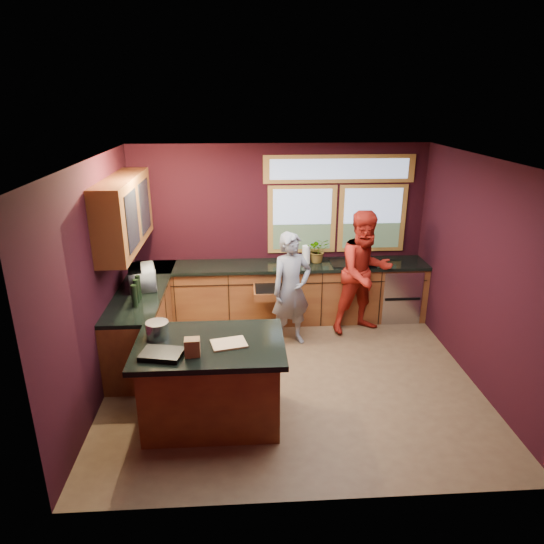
{
  "coord_description": "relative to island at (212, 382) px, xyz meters",
  "views": [
    {
      "loc": [
        -0.58,
        -5.28,
        3.35
      ],
      "look_at": [
        -0.22,
        0.4,
        1.27
      ],
      "focal_mm": 32.0,
      "sensor_mm": 36.0,
      "label": 1
    }
  ],
  "objects": [
    {
      "name": "black_tray",
      "position": [
        -0.45,
        -0.25,
        0.49
      ],
      "size": [
        0.45,
        0.36,
        0.05
      ],
      "primitive_type": "cube",
      "rotation": [
        0.0,
        0.0,
        -0.2
      ],
      "color": "black",
      "rests_on": "island"
    },
    {
      "name": "paper_towel",
      "position": [
        1.33,
        2.49,
        0.59
      ],
      "size": [
        0.12,
        0.12,
        0.28
      ],
      "primitive_type": "cylinder",
      "color": "white",
      "rests_on": "back_counter"
    },
    {
      "name": "person_grey",
      "position": [
        1.02,
        1.71,
        0.34
      ],
      "size": [
        0.7,
        0.59,
        1.64
      ],
      "primitive_type": "imported",
      "rotation": [
        0.0,
        0.0,
        0.39
      ],
      "color": "slate",
      "rests_on": "floor"
    },
    {
      "name": "paper_bag",
      "position": [
        -0.15,
        -0.25,
        0.56
      ],
      "size": [
        0.16,
        0.13,
        0.18
      ],
      "primitive_type": "cube",
      "rotation": [
        0.0,
        0.0,
        0.06
      ],
      "color": "brown",
      "rests_on": "island"
    },
    {
      "name": "potted_plant",
      "position": [
        1.51,
        2.54,
        0.65
      ],
      "size": [
        0.35,
        0.3,
        0.39
      ],
      "primitive_type": "imported",
      "color": "#999999",
      "rests_on": "back_counter"
    },
    {
      "name": "cutting_board",
      "position": [
        0.2,
        -0.05,
        0.48
      ],
      "size": [
        0.4,
        0.32,
        0.02
      ],
      "primitive_type": "cube",
      "rotation": [
        0.0,
        0.0,
        0.23
      ],
      "color": "tan",
      "rests_on": "island"
    },
    {
      "name": "stock_pot",
      "position": [
        -0.55,
        0.15,
        0.56
      ],
      "size": [
        0.24,
        0.24,
        0.18
      ],
      "primitive_type": "cylinder",
      "color": "#B2B2B7",
      "rests_on": "island"
    },
    {
      "name": "floor",
      "position": [
        0.94,
        0.79,
        -0.48
      ],
      "size": [
        4.5,
        4.5,
        0.0
      ],
      "primitive_type": "plane",
      "color": "brown",
      "rests_on": "ground"
    },
    {
      "name": "person_red",
      "position": [
        2.13,
        2.04,
        0.44
      ],
      "size": [
        1.07,
        0.95,
        1.84
      ],
      "primitive_type": "imported",
      "rotation": [
        0.0,
        0.0,
        0.32
      ],
      "color": "#A61E13",
      "rests_on": "floor"
    },
    {
      "name": "back_counter",
      "position": [
        1.14,
        2.49,
        -0.01
      ],
      "size": [
        4.5,
        0.64,
        0.93
      ],
      "color": "#592715",
      "rests_on": "floor"
    },
    {
      "name": "microwave",
      "position": [
        -0.98,
        1.65,
        0.59
      ],
      "size": [
        0.45,
        0.58,
        0.28
      ],
      "primitive_type": "imported",
      "rotation": [
        0.0,
        0.0,
        1.79
      ],
      "color": "#999999",
      "rests_on": "left_counter"
    },
    {
      "name": "left_counter",
      "position": [
        -1.01,
        1.64,
        -0.01
      ],
      "size": [
        0.64,
        2.3,
        0.93
      ],
      "color": "#592715",
      "rests_on": "floor"
    },
    {
      "name": "room_shell",
      "position": [
        0.34,
        1.12,
        1.32
      ],
      "size": [
        4.52,
        4.02,
        2.71
      ],
      "color": "black",
      "rests_on": "ground"
    },
    {
      "name": "island",
      "position": [
        0.0,
        0.0,
        0.0
      ],
      "size": [
        1.55,
        1.05,
        0.95
      ],
      "color": "#592715",
      "rests_on": "floor"
    }
  ]
}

